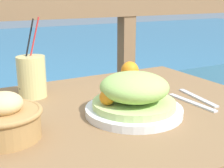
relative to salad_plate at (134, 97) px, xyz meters
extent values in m
cube|color=olive|center=(-0.03, 0.06, -0.07)|extent=(0.91, 0.73, 0.04)
cube|color=olive|center=(0.37, 0.36, -0.42)|extent=(0.06, 0.06, 0.67)
cube|color=brown|center=(-0.03, 0.73, 0.20)|extent=(2.80, 0.08, 0.09)
cube|color=brown|center=(0.43, 0.73, -0.30)|extent=(0.07, 0.07, 0.91)
cylinder|color=silver|center=(0.00, 0.00, -0.04)|extent=(0.26, 0.26, 0.02)
cylinder|color=#B7D17A|center=(0.00, 0.00, -0.02)|extent=(0.22, 0.22, 0.02)
ellipsoid|color=#9EC660|center=(0.00, 0.00, 0.03)|extent=(0.18, 0.18, 0.08)
sphere|color=orange|center=(0.07, 0.02, 0.01)|extent=(0.04, 0.04, 0.04)
sphere|color=orange|center=(-0.08, 0.01, 0.01)|extent=(0.04, 0.04, 0.04)
cylinder|color=#DBCC7F|center=(-0.19, 0.28, 0.02)|extent=(0.09, 0.09, 0.13)
cylinder|color=black|center=(-0.20, 0.29, 0.09)|extent=(0.07, 0.05, 0.21)
cylinder|color=red|center=(-0.19, 0.29, 0.09)|extent=(0.06, 0.04, 0.21)
cylinder|color=#AD7F47|center=(-0.33, 0.02, -0.02)|extent=(0.15, 0.15, 0.06)
torus|color=#AD7F47|center=(-0.33, 0.02, 0.01)|extent=(0.17, 0.17, 0.01)
ellipsoid|color=#DBB77A|center=(-0.33, 0.02, 0.03)|extent=(0.08, 0.08, 0.05)
cube|color=silver|center=(0.20, -0.01, -0.05)|extent=(0.02, 0.18, 0.00)
cube|color=silver|center=(0.24, 0.01, -0.05)|extent=(0.04, 0.18, 0.00)
sphere|color=orange|center=(0.18, 0.31, -0.02)|extent=(0.07, 0.07, 0.07)
camera|label=1|loc=(-0.43, -0.65, 0.26)|focal=50.00mm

